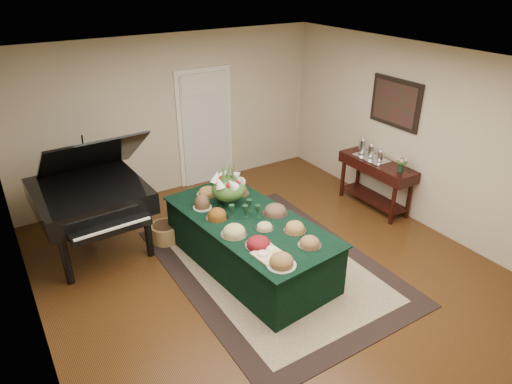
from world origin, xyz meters
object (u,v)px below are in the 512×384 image
grand_piano (90,195)px  buffet_table (249,243)px  mahogany_sideboard (376,172)px  floral_centerpiece (229,185)px

grand_piano → buffet_table: bearing=-42.9°
buffet_table → grand_piano: grand_piano is taller
mahogany_sideboard → grand_piano: bearing=164.7°
floral_centerpiece → mahogany_sideboard: size_ratio=0.36×
floral_centerpiece → grand_piano: size_ratio=0.28×
buffet_table → mahogany_sideboard: 2.68m
floral_centerpiece → grand_piano: bearing=148.4°
floral_centerpiece → grand_piano: 1.89m
grand_piano → mahogany_sideboard: 4.42m
floral_centerpiece → mahogany_sideboard: (2.65, -0.17, -0.37)m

